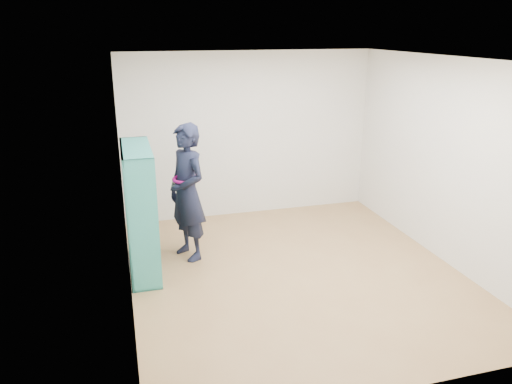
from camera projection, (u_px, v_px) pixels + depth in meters
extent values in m
plane|color=#997045|center=(295.00, 273.00, 6.26)|extent=(4.50, 4.50, 0.00)
plane|color=white|center=(301.00, 59.00, 5.44)|extent=(4.50, 4.50, 0.00)
cube|color=silver|center=(123.00, 187.00, 5.33)|extent=(0.02, 4.50, 2.60)
cube|color=silver|center=(445.00, 161.00, 6.36)|extent=(0.02, 4.50, 2.60)
cube|color=silver|center=(249.00, 135.00, 7.90)|extent=(4.00, 0.02, 2.60)
cube|color=silver|center=(401.00, 253.00, 3.79)|extent=(4.00, 0.02, 2.60)
cube|color=teal|center=(143.00, 228.00, 5.58)|extent=(0.35, 0.02, 1.59)
cube|color=teal|center=(138.00, 196.00, 6.64)|extent=(0.35, 0.02, 1.59)
cube|color=teal|center=(145.00, 268.00, 6.36)|extent=(0.35, 1.19, 0.02)
cube|color=teal|center=(135.00, 148.00, 5.86)|extent=(0.35, 1.19, 0.02)
cube|color=teal|center=(127.00, 212.00, 6.07)|extent=(0.02, 1.19, 1.59)
cube|color=teal|center=(141.00, 216.00, 5.93)|extent=(0.32, 0.02, 1.54)
cube|color=teal|center=(139.00, 205.00, 6.28)|extent=(0.32, 0.02, 1.54)
cube|color=teal|center=(142.00, 239.00, 6.23)|extent=(0.32, 1.14, 0.02)
cube|color=teal|center=(140.00, 210.00, 6.11)|extent=(0.32, 1.14, 0.02)
cube|color=teal|center=(138.00, 180.00, 5.99)|extent=(0.32, 1.14, 0.02)
cube|color=beige|center=(148.00, 277.00, 5.99)|extent=(0.22, 0.14, 0.08)
cube|color=black|center=(147.00, 244.00, 5.80)|extent=(0.18, 0.16, 0.23)
cube|color=maroon|center=(144.00, 214.00, 5.68)|extent=(0.18, 0.16, 0.21)
cube|color=silver|center=(141.00, 185.00, 5.62)|extent=(0.22, 0.14, 0.08)
cube|color=navy|center=(147.00, 258.00, 6.26)|extent=(0.18, 0.16, 0.27)
cube|color=brown|center=(145.00, 232.00, 6.15)|extent=(0.18, 0.16, 0.21)
cube|color=#BFB28C|center=(142.00, 207.00, 6.10)|extent=(0.22, 0.14, 0.06)
cube|color=#26594C|center=(140.00, 170.00, 5.90)|extent=(0.18, 0.16, 0.27)
cube|color=beige|center=(145.00, 246.00, 6.61)|extent=(0.18, 0.16, 0.27)
cube|color=black|center=(142.00, 224.00, 6.56)|extent=(0.22, 0.14, 0.08)
cube|color=maroon|center=(140.00, 191.00, 6.36)|extent=(0.18, 0.16, 0.27)
cube|color=silver|center=(138.00, 163.00, 6.25)|extent=(0.18, 0.16, 0.23)
imported|color=black|center=(187.00, 193.00, 6.44)|extent=(0.66, 0.77, 1.80)
torus|color=#AC0D72|center=(187.00, 179.00, 6.38)|extent=(0.49, 0.49, 0.04)
cube|color=silver|center=(174.00, 184.00, 6.39)|extent=(0.05, 0.09, 0.13)
cube|color=black|center=(174.00, 184.00, 6.39)|extent=(0.05, 0.08, 0.12)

